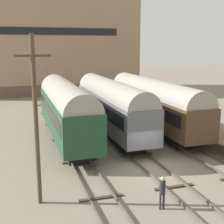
% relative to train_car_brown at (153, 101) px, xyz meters
% --- Properties ---
extents(ground_plane, '(200.00, 200.00, 0.00)m').
position_rel_train_car_brown_xyz_m(ground_plane, '(-4.66, -10.28, -2.95)').
color(ground_plane, slate).
extents(track_left, '(2.60, 60.00, 0.26)m').
position_rel_train_car_brown_xyz_m(track_left, '(-9.32, -10.28, -2.81)').
color(track_left, '#4C4742').
rests_on(track_left, ground).
extents(track_middle, '(2.60, 60.00, 0.26)m').
position_rel_train_car_brown_xyz_m(track_middle, '(-4.66, -10.28, -2.81)').
color(track_middle, '#4C4742').
rests_on(track_middle, ground).
extents(track_right, '(2.60, 60.00, 0.26)m').
position_rel_train_car_brown_xyz_m(track_right, '(0.00, -10.28, -2.81)').
color(track_right, '#4C4742').
rests_on(track_right, ground).
extents(train_car_brown, '(3.07, 18.28, 5.20)m').
position_rel_train_car_brown_xyz_m(train_car_brown, '(0.00, 0.00, 0.00)').
color(train_car_brown, black).
rests_on(train_car_brown, ground).
extents(train_car_grey, '(2.95, 16.99, 5.30)m').
position_rel_train_car_brown_xyz_m(train_car_grey, '(-4.66, -0.35, 0.08)').
color(train_car_grey, black).
rests_on(train_car_grey, ground).
extents(train_car_green, '(3.08, 15.90, 5.43)m').
position_rel_train_car_brown_xyz_m(train_car_green, '(-9.32, -1.46, 0.13)').
color(train_car_green, black).
rests_on(train_car_green, ground).
extents(station_platform, '(3.02, 15.94, 1.12)m').
position_rel_train_car_brown_xyz_m(station_platform, '(2.83, -6.63, -1.90)').
color(station_platform, brown).
rests_on(station_platform, ground).
extents(bench, '(1.40, 0.40, 0.91)m').
position_rel_train_car_brown_xyz_m(bench, '(2.55, -3.88, -1.34)').
color(bench, '#2D4C33').
rests_on(bench, station_platform).
extents(person_worker, '(0.32, 0.32, 1.85)m').
position_rel_train_car_brown_xyz_m(person_worker, '(-6.53, -15.36, -1.82)').
color(person_worker, '#282833').
rests_on(person_worker, ground).
extents(utility_pole, '(1.80, 0.24, 9.18)m').
position_rel_train_car_brown_xyz_m(utility_pole, '(-12.68, -12.70, 1.80)').
color(utility_pole, '#473828').
rests_on(utility_pole, ground).
extents(warehouse_building, '(30.54, 12.72, 19.87)m').
position_rel_train_car_brown_xyz_m(warehouse_building, '(-6.47, 31.21, 6.98)').
color(warehouse_building, brown).
rests_on(warehouse_building, ground).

